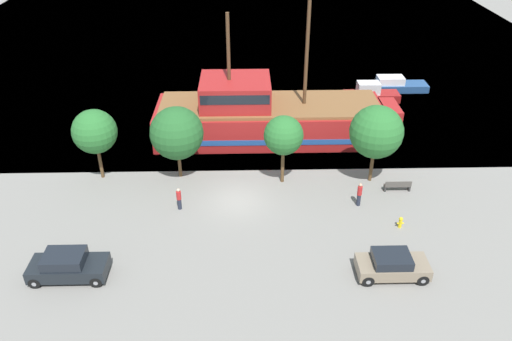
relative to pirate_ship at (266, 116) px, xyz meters
The scene contains 15 objects.
ground_plane 10.06m from the pirate_ship, 103.94° to the right, with size 160.00×160.00×0.00m, color gray.
water_surface 34.54m from the pirate_ship, 93.96° to the left, with size 80.00×80.00×0.00m, color #33566B.
pirate_ship is the anchor object (origin of this frame).
moored_boat_dockside 12.85m from the pirate_ship, 35.05° to the left, with size 5.30×1.82×1.84m.
moored_boat_outer 16.72m from the pirate_ship, 36.46° to the left, with size 6.59×1.99×1.45m.
parked_car_curb_front 20.45m from the pirate_ship, 124.86° to the right, with size 4.23×1.90×1.60m.
parked_car_curb_mid 18.23m from the pirate_ship, 69.87° to the right, with size 3.94×1.83×1.47m.
fire_hydrant 15.11m from the pirate_ship, 58.07° to the right, with size 0.42×0.25×0.76m.
bench_promenade_east 12.47m from the pirate_ship, 44.24° to the right, with size 1.85×0.45×0.85m.
pedestrian_walking_near 11.85m from the pirate_ship, 60.62° to the right, with size 0.32×0.32×1.73m.
pedestrian_walking_far 12.18m from the pirate_ship, 120.86° to the right, with size 0.32×0.32×1.60m.
tree_row_east 13.96m from the pirate_ship, 153.12° to the right, with size 3.14×3.14×5.32m.
tree_row_mideast 9.27m from the pirate_ship, 136.51° to the right, with size 3.79×3.79×5.46m.
tree_row_midwest 7.47m from the pirate_ship, 83.20° to the right, with size 2.76×2.76×5.15m.
tree_row_west 10.42m from the pirate_ship, 44.62° to the right, with size 3.73×3.73×5.81m.
Camera 1 is at (0.60, -28.12, 19.57)m, focal length 35.00 mm.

